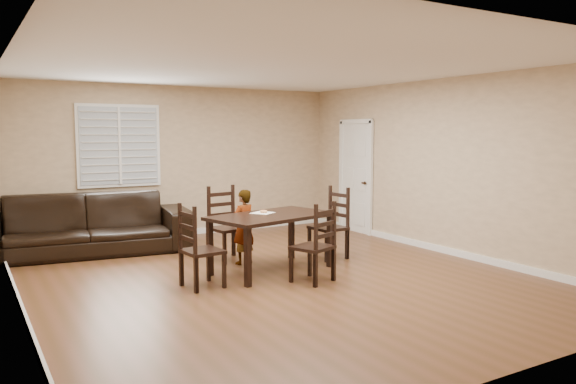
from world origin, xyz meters
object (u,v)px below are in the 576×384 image
object	(u,v)px
chair_near	(224,226)
chair_far	(320,247)
child	(243,227)
donut	(264,211)
chair_right	(335,225)
sofa	(86,224)
dining_table	(272,221)
chair_left	(193,251)

from	to	relation	value
chair_near	chair_far	xyz separation A→B (m)	(0.46, -1.88, -0.03)
child	donut	distance (m)	0.49
chair_far	child	xyz separation A→B (m)	(-0.36, 1.43, 0.07)
chair_right	sofa	xyz separation A→B (m)	(-3.17, 2.17, -0.03)
dining_table	chair_right	bearing A→B (deg)	-0.98
dining_table	chair_right	world-z (taller)	chair_right
chair_far	sofa	distance (m)	3.93
chair_left	child	xyz separation A→B (m)	(1.09, 0.86, 0.07)
sofa	chair_right	bearing A→B (deg)	-27.08
chair_left	child	distance (m)	1.39
child	sofa	distance (m)	2.58
child	chair_right	bearing A→B (deg)	150.69
dining_table	chair_right	size ratio (longest dim) A/B	1.71
dining_table	chair_left	world-z (taller)	chair_left
donut	chair_far	bearing A→B (deg)	-76.68
chair_right	donut	size ratio (longest dim) A/B	10.50
chair_near	chair_left	world-z (taller)	chair_near
chair_near	donut	size ratio (longest dim) A/B	10.71
chair_left	chair_right	size ratio (longest dim) A/B	0.96
chair_near	child	distance (m)	0.46
child	chair_far	bearing A→B (deg)	87.49
chair_far	chair_left	distance (m)	1.56
dining_table	sofa	size ratio (longest dim) A/B	0.58
chair_far	sofa	xyz separation A→B (m)	(-2.15, 3.29, -0.00)
donut	sofa	bearing A→B (deg)	130.27
chair_right	child	size ratio (longest dim) A/B	1.00
chair_far	chair_right	size ratio (longest dim) A/B	0.95
dining_table	chair_far	distance (m)	0.91
child	sofa	size ratio (longest dim) A/B	0.34
chair_right	dining_table	bearing A→B (deg)	-81.36
child	donut	world-z (taller)	child
dining_table	child	size ratio (longest dim) A/B	1.71
chair_left	child	bearing A→B (deg)	-57.06
sofa	dining_table	bearing A→B (deg)	-44.34
dining_table	donut	distance (m)	0.22
chair_left	sofa	distance (m)	2.81
chair_left	dining_table	bearing A→B (deg)	-82.65
dining_table	chair_right	xyz separation A→B (m)	(1.23, 0.27, -0.20)
child	chair_left	bearing A→B (deg)	21.64
dining_table	chair_near	world-z (taller)	chair_near
child	dining_table	bearing A→B (deg)	86.85
dining_table	chair_far	size ratio (longest dim) A/B	1.79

